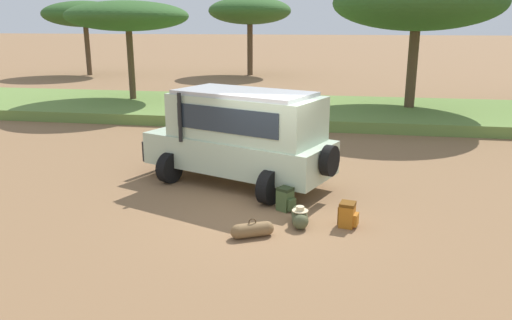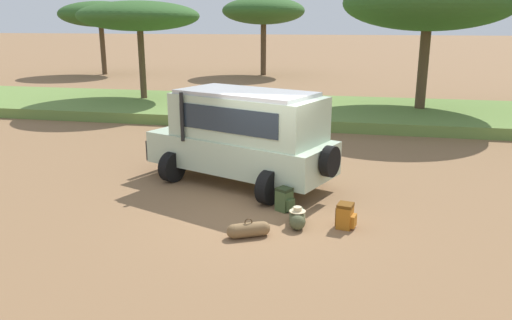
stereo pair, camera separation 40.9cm
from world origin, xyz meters
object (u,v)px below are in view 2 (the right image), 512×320
object	(u,v)px
backpack_beside_front_wheel	(284,200)
duffel_bag_soft_canvas	(248,230)
acacia_tree_far_left	(100,14)
acacia_tree_right_mid	(429,3)
duffel_bag_low_black_case	(297,217)
safari_vehicle	(243,135)
acacia_tree_left_mid	(139,16)
backpack_cluster_center	(346,216)
acacia_tree_centre_back	(264,11)

from	to	relation	value
backpack_beside_front_wheel	duffel_bag_soft_canvas	world-z (taller)	backpack_beside_front_wheel
acacia_tree_far_left	acacia_tree_right_mid	world-z (taller)	acacia_tree_right_mid
duffel_bag_low_black_case	acacia_tree_far_left	distance (m)	34.05
safari_vehicle	acacia_tree_left_mid	world-z (taller)	acacia_tree_left_mid
acacia_tree_far_left	backpack_beside_front_wheel	bearing A→B (deg)	-54.75
backpack_cluster_center	acacia_tree_centre_back	xyz separation A→B (m)	(-7.70, 29.76, 4.66)
duffel_bag_soft_canvas	acacia_tree_far_left	bearing A→B (deg)	123.08
duffel_bag_soft_canvas	backpack_beside_front_wheel	bearing A→B (deg)	73.24
acacia_tree_left_mid	acacia_tree_right_mid	xyz separation A→B (m)	(13.19, -0.23, 0.51)
acacia_tree_right_mid	acacia_tree_far_left	bearing A→B (deg)	147.99
backpack_beside_front_wheel	acacia_tree_far_left	bearing A→B (deg)	125.25
safari_vehicle	acacia_tree_centre_back	world-z (taller)	acacia_tree_centre_back
acacia_tree_right_mid	duffel_bag_low_black_case	bearing A→B (deg)	-105.54
safari_vehicle	acacia_tree_far_left	bearing A→B (deg)	125.07
acacia_tree_left_mid	backpack_beside_front_wheel	bearing A→B (deg)	-54.27
backpack_beside_front_wheel	acacia_tree_left_mid	bearing A→B (deg)	125.73
backpack_cluster_center	acacia_tree_centre_back	world-z (taller)	acacia_tree_centre_back
acacia_tree_far_left	backpack_cluster_center	bearing A→B (deg)	-53.53
acacia_tree_right_mid	acacia_tree_left_mid	bearing A→B (deg)	179.00
duffel_bag_soft_canvas	backpack_cluster_center	bearing A→B (deg)	25.14
safari_vehicle	duffel_bag_low_black_case	size ratio (longest dim) A/B	6.45
safari_vehicle	backpack_cluster_center	xyz separation A→B (m)	(2.76, -2.48, -1.04)
backpack_cluster_center	duffel_bag_low_black_case	distance (m)	1.00
acacia_tree_left_mid	acacia_tree_right_mid	size ratio (longest dim) A/B	0.77
backpack_beside_front_wheel	duffel_bag_soft_canvas	bearing A→B (deg)	-106.76
acacia_tree_far_left	acacia_tree_centre_back	distance (m)	12.86
backpack_cluster_center	acacia_tree_left_mid	xyz separation A→B (m)	(-10.50, 13.37, 4.11)
duffel_bag_soft_canvas	acacia_tree_far_left	world-z (taller)	acacia_tree_far_left
duffel_bag_soft_canvas	acacia_tree_far_left	distance (m)	34.23
duffel_bag_low_black_case	duffel_bag_soft_canvas	bearing A→B (deg)	-137.32
duffel_bag_soft_canvas	acacia_tree_centre_back	size ratio (longest dim) A/B	0.12
duffel_bag_low_black_case	acacia_tree_right_mid	bearing A→B (deg)	74.46
acacia_tree_right_mid	backpack_beside_front_wheel	bearing A→B (deg)	-108.10
acacia_tree_left_mid	acacia_tree_right_mid	world-z (taller)	acacia_tree_right_mid
duffel_bag_soft_canvas	acacia_tree_right_mid	bearing A→B (deg)	72.05
backpack_cluster_center	acacia_tree_left_mid	size ratio (longest dim) A/B	0.09
duffel_bag_low_black_case	acacia_tree_centre_back	size ratio (longest dim) A/B	0.12
backpack_beside_front_wheel	duffel_bag_low_black_case	xyz separation A→B (m)	(0.39, -0.77, -0.09)
duffel_bag_soft_canvas	acacia_tree_left_mid	bearing A→B (deg)	121.27
duffel_bag_low_black_case	acacia_tree_far_left	bearing A→B (deg)	125.05
duffel_bag_low_black_case	acacia_tree_left_mid	xyz separation A→B (m)	(-9.51, 13.44, 4.19)
backpack_beside_front_wheel	acacia_tree_left_mid	distance (m)	16.15
acacia_tree_left_mid	duffel_bag_soft_canvas	bearing A→B (deg)	-58.73
backpack_beside_front_wheel	backpack_cluster_center	size ratio (longest dim) A/B	1.02
backpack_beside_front_wheel	duffel_bag_soft_canvas	xyz separation A→B (m)	(-0.47, -1.56, -0.11)
duffel_bag_soft_canvas	acacia_tree_centre_back	xyz separation A→B (m)	(-5.85, 30.63, 4.77)
duffel_bag_low_black_case	acacia_tree_centre_back	distance (m)	30.94
backpack_beside_front_wheel	acacia_tree_far_left	size ratio (longest dim) A/B	0.08
backpack_beside_front_wheel	acacia_tree_centre_back	size ratio (longest dim) A/B	0.08
backpack_beside_front_wheel	acacia_tree_left_mid	world-z (taller)	acacia_tree_left_mid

